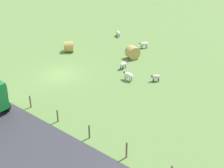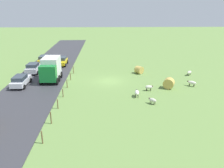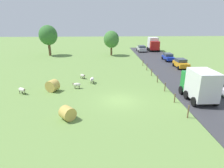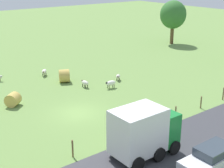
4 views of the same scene
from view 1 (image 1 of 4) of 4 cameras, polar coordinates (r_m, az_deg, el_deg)
ground_plane at (r=32.82m, az=-9.31°, el=1.69°), size 160.00×160.00×0.00m
sheep_0 at (r=39.20m, az=5.85°, el=7.26°), size 1.24×1.10×0.78m
sheep_1 at (r=43.10m, az=1.11°, el=9.30°), size 1.15×1.22×0.75m
sheep_2 at (r=31.04m, az=3.00°, el=1.62°), size 0.61×1.26×0.84m
sheep_3 at (r=33.52m, az=2.07°, el=3.65°), size 1.11×0.52×0.77m
sheep_4 at (r=31.18m, az=8.00°, el=1.29°), size 0.99×0.97×0.71m
hay_bale_0 at (r=36.05m, az=3.76°, el=5.77°), size 1.80×1.65×1.46m
hay_bale_1 at (r=38.30m, az=-7.84°, el=6.76°), size 1.65×1.64×1.23m
fence_post_1 at (r=30.03m, az=-18.62°, el=-1.03°), size 0.12×0.12×1.02m
fence_post_2 at (r=27.50m, az=-14.65°, el=-3.12°), size 0.12×0.12×1.12m
fence_post_3 at (r=25.22m, az=-9.88°, el=-5.72°), size 0.12×0.12×1.07m
fence_post_4 at (r=23.16m, az=-4.17°, el=-8.64°), size 0.12×0.12×1.14m
fence_post_5 at (r=21.43m, az=2.67°, el=-11.91°), size 0.12×0.12×1.26m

